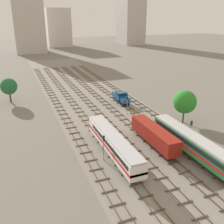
% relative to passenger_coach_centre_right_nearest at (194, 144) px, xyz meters
% --- Properties ---
extents(ground_plane, '(480.00, 480.00, 0.00)m').
position_rel_passenger_coach_centre_right_nearest_xyz_m(ground_plane, '(-6.48, 29.83, -2.61)').
color(ground_plane, slate).
extents(ballast_bed, '(25.60, 176.00, 0.01)m').
position_rel_passenger_coach_centre_right_nearest_xyz_m(ballast_bed, '(-6.48, 29.83, -2.61)').
color(ballast_bed, gray).
rests_on(ballast_bed, ground).
extents(track_far_left, '(2.40, 126.00, 0.29)m').
position_rel_passenger_coach_centre_right_nearest_xyz_m(track_far_left, '(-17.28, 30.83, -2.48)').
color(track_far_left, '#47382D').
rests_on(track_far_left, ground).
extents(track_left, '(2.40, 126.00, 0.29)m').
position_rel_passenger_coach_centre_right_nearest_xyz_m(track_left, '(-12.96, 30.83, -2.48)').
color(track_left, '#47382D').
rests_on(track_left, ground).
extents(track_centre_left, '(2.40, 126.00, 0.29)m').
position_rel_passenger_coach_centre_right_nearest_xyz_m(track_centre_left, '(-8.64, 30.83, -2.48)').
color(track_centre_left, '#47382D').
rests_on(track_centre_left, ground).
extents(track_centre, '(2.40, 126.00, 0.29)m').
position_rel_passenger_coach_centre_right_nearest_xyz_m(track_centre, '(-4.32, 30.83, -2.48)').
color(track_centre, '#47382D').
rests_on(track_centre, ground).
extents(track_centre_right, '(2.40, 126.00, 0.29)m').
position_rel_passenger_coach_centre_right_nearest_xyz_m(track_centre_right, '(-0.00, 30.83, -2.48)').
color(track_centre_right, '#47382D').
rests_on(track_centre_right, ground).
extents(track_right, '(2.40, 126.00, 0.29)m').
position_rel_passenger_coach_centre_right_nearest_xyz_m(track_right, '(4.32, 30.83, -2.48)').
color(track_right, '#47382D').
rests_on(track_right, ground).
extents(passenger_coach_centre_right_nearest, '(2.96, 22.00, 3.80)m').
position_rel_passenger_coach_centre_right_nearest_xyz_m(passenger_coach_centre_right_nearest, '(0.00, 0.00, 0.00)').
color(passenger_coach_centre_right_nearest, '#286638').
rests_on(passenger_coach_centre_right_nearest, ground).
extents(diesel_railcar_left_near, '(2.96, 20.50, 3.80)m').
position_rel_passenger_coach_centre_right_nearest_xyz_m(diesel_railcar_left_near, '(-12.96, 5.57, -0.02)').
color(diesel_railcar_left_near, white).
rests_on(diesel_railcar_left_near, ground).
extents(freight_boxcar_centre_mid, '(2.87, 14.00, 3.60)m').
position_rel_passenger_coach_centre_right_nearest_xyz_m(freight_boxcar_centre_mid, '(-4.31, 6.18, -0.16)').
color(freight_boxcar_centre_mid, maroon).
rests_on(freight_boxcar_centre_mid, ground).
extents(shunter_loco_centre_right_midfar, '(2.74, 8.46, 3.10)m').
position_rel_passenger_coach_centre_right_nearest_xyz_m(shunter_loco_centre_right_midfar, '(-0.00, 32.23, -0.60)').
color(shunter_loco_centre_right_midfar, '#194C8C').
rests_on(shunter_loco_centre_right_midfar, ground).
extents(signal_post_nearest, '(0.28, 0.47, 5.25)m').
position_rel_passenger_coach_centre_right_nearest_xyz_m(signal_post_nearest, '(2.16, 3.84, 0.73)').
color(signal_post_nearest, gray).
rests_on(signal_post_nearest, ground).
extents(signal_post_near, '(0.28, 0.47, 4.82)m').
position_rel_passenger_coach_centre_right_nearest_xyz_m(signal_post_near, '(-15.12, 4.66, 0.48)').
color(signal_post_near, gray).
rests_on(signal_post_near, ground).
extents(signal_post_mid, '(0.28, 0.47, 4.97)m').
position_rel_passenger_coach_centre_right_nearest_xyz_m(signal_post_mid, '(-2.16, 23.20, 0.56)').
color(signal_post_mid, gray).
rests_on(signal_post_mid, ground).
extents(lineside_tree_0, '(5.38, 5.38, 7.79)m').
position_rel_passenger_coach_centre_right_nearest_xyz_m(lineside_tree_0, '(8.00, 13.81, 2.48)').
color(lineside_tree_0, '#4C331E').
rests_on(lineside_tree_0, ground).
extents(lineside_tree_1, '(4.69, 4.69, 7.12)m').
position_rel_passenger_coach_centre_right_nearest_xyz_m(lineside_tree_1, '(-29.47, 44.66, 2.15)').
color(lineside_tree_1, '#4C331E').
rests_on(lineside_tree_1, ground).
extents(skyline_tower_1, '(19.15, 21.40, 39.04)m').
position_rel_passenger_coach_centre_right_nearest_xyz_m(skyline_tower_1, '(-14.02, 154.43, 16.90)').
color(skyline_tower_1, beige).
rests_on(skyline_tower_1, ground).
extents(skyline_tower_2, '(18.44, 22.81, 29.12)m').
position_rel_passenger_coach_centre_right_nearest_xyz_m(skyline_tower_2, '(10.64, 186.52, 11.94)').
color(skyline_tower_2, silver).
rests_on(skyline_tower_2, ground).
extents(skyline_tower_3, '(17.11, 24.65, 45.54)m').
position_rel_passenger_coach_centre_right_nearest_xyz_m(skyline_tower_3, '(71.85, 178.66, 20.16)').
color(skyline_tower_3, '#B7AFAB').
rests_on(skyline_tower_3, ground).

